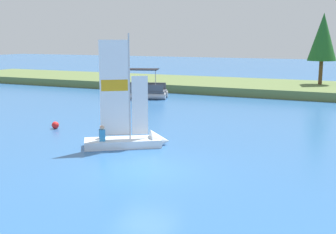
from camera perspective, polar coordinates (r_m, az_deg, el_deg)
name	(u,v)px	position (r m, az deg, el deg)	size (l,w,h in m)	color
ground_plane	(145,169)	(17.69, -3.09, -6.94)	(200.00, 200.00, 0.00)	#2D609E
shore_bank	(278,88)	(44.33, 14.35, 3.75)	(80.00, 10.78, 0.79)	#5B703D
shoreline_tree_left	(323,37)	(44.89, 19.78, 9.90)	(2.74, 2.74, 6.89)	brown
sailboat	(136,138)	(21.34, -4.27, -2.73)	(4.14, 3.42, 5.89)	silver
pontoon_boat	(139,91)	(38.58, -3.87, 3.47)	(5.42, 3.54, 2.60)	#B2B2B7
channel_buoy	(55,125)	(26.27, -14.66, -1.04)	(0.42, 0.42, 0.42)	red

